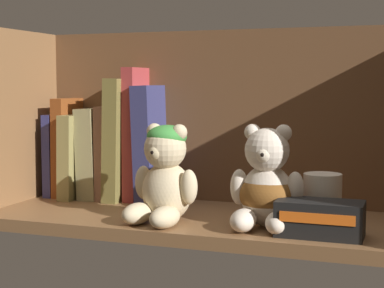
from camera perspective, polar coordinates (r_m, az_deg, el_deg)
The scene contains 15 objects.
shelf_board at distance 100.61cm, azimuth 1.00°, elevation -7.12°, with size 68.84×25.55×2.00cm, color brown.
shelf_back_panel at distance 111.16cm, azimuth 3.24°, elevation 1.99°, with size 71.24×1.20×32.40cm, color brown.
shelf_side_panel_left at distance 114.70cm, azimuth -15.89°, elevation 1.89°, with size 1.60×27.95×32.40cm, color brown.
book_0 at distance 121.77cm, azimuth -11.88°, elevation -0.92°, with size 1.67×10.33×15.31cm, color navy.
book_1 at distance 120.48cm, azimuth -11.01°, elevation -0.25°, with size 2.31×10.28×18.31cm, color brown.
book_2 at distance 119.31cm, azimuth -9.91°, elevation -0.99°, with size 2.52×14.41×15.38cm, color olive.
book_3 at distance 117.69cm, azimuth -8.56°, elevation -0.77°, with size 3.50×11.08×16.54cm, color #938A5C.
book_4 at distance 116.33cm, azimuth -7.30°, elevation -0.74°, with size 1.89×10.66×16.92cm, color #8E6047.
book_5 at distance 114.95cm, azimuth -6.18°, elevation 0.45°, with size 2.80×12.51×21.92cm, color olive.
book_6 at distance 113.71cm, azimuth -4.95°, elevation 0.91°, with size 2.20×9.03×23.88cm, color #A23333.
book_7 at distance 112.66cm, azimuth -3.60°, elevation 0.06°, with size 3.21×11.05×20.70cm, color navy.
teddy_bear_larger at distance 95.07cm, azimuth -2.54°, elevation -2.90°, with size 11.19×11.62×14.96cm.
teddy_bear_smaller at distance 92.15cm, azimuth 6.80°, elevation -3.92°, with size 11.00×11.46×15.13cm.
pillar_candle at distance 95.07cm, azimuth 11.76°, elevation -4.99°, with size 5.67×5.67×7.70cm, color silver.
small_product_box at distance 88.40cm, azimuth 11.58°, elevation -6.68°, with size 11.82×6.12×4.96cm.
Camera 1 is at (31.59, -93.00, 22.83)cm, focal length 58.56 mm.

